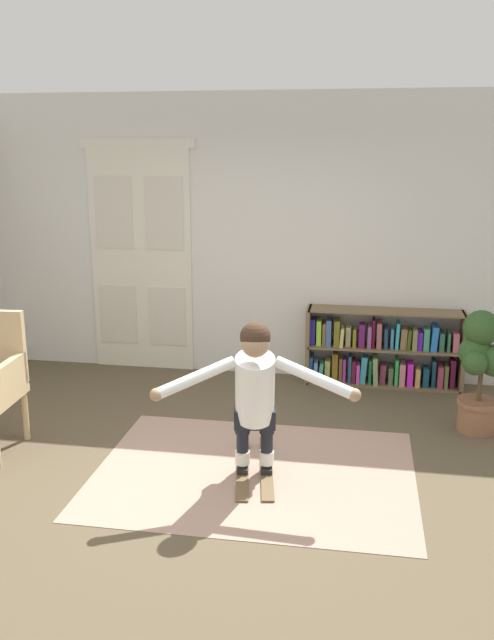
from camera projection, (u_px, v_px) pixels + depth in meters
The scene contains 8 objects.
ground_plane at pixel (210, 487), 4.87m from camera, with size 7.20×7.20×0.00m, color brown.
back_wall at pixel (263, 238), 6.98m from camera, with size 6.00×0.10×2.90m, color beige.
double_door at pixel (141, 257), 7.20m from camera, with size 1.22×0.05×2.45m.
rug at pixel (255, 472), 5.07m from camera, with size 2.37×1.82×0.01m, color #A3806E.
bookshelf at pixel (382, 352), 6.85m from camera, with size 1.57×0.30×0.78m.
potted_plant at pixel (480, 365), 5.70m from camera, with size 0.43×0.39×1.05m.
skis_pair at pixel (255, 468), 5.10m from camera, with size 0.42×0.95×0.07m.
person_skier at pixel (255, 388), 4.77m from camera, with size 1.40×0.70×1.15m.
Camera 1 is at (1.01, -4.30, 2.38)m, focal length 38.01 mm.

